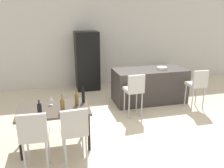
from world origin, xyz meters
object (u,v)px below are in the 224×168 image
dining_table (54,112)px  fruit_bowl (162,68)px  kitchen_island (149,85)px  wine_bottle_inner (62,105)px  dining_chair_far (74,128)px  bar_chair_left (134,89)px  potted_plant (165,71)px  wine_glass_right (51,99)px  wine_bottle_middle (77,99)px  wine_bottle_corner (83,96)px  bar_chair_middle (197,83)px  refrigerator (87,61)px  dining_chair_near (34,133)px  wine_bottle_left (40,110)px

dining_table → fruit_bowl: 3.29m
kitchen_island → wine_bottle_inner: size_ratio=6.20×
dining_chair_far → wine_bottle_inner: bearing=102.6°
bar_chair_left → wine_bottle_inner: bearing=-149.6°
kitchen_island → potted_plant: (1.29, 1.56, -0.07)m
kitchen_island → wine_glass_right: kitchen_island is taller
wine_bottle_middle → fruit_bowl: bearing=31.4°
dining_table → wine_bottle_middle: size_ratio=4.29×
wine_bottle_middle → wine_bottle_corner: (0.14, 0.12, 0.01)m
fruit_bowl → bar_chair_middle: bearing=-49.6°
wine_glass_right → fruit_bowl: size_ratio=0.63×
dining_table → kitchen_island: bearing=32.6°
wine_bottle_inner → wine_bottle_middle: bearing=39.8°
wine_bottle_corner → fruit_bowl: (2.32, 1.39, 0.09)m
dining_table → dining_chair_far: dining_chair_far is taller
dining_table → wine_bottle_middle: (0.42, 0.05, 0.19)m
kitchen_island → refrigerator: 2.21m
kitchen_island → bar_chair_middle: 1.27m
bar_chair_left → bar_chair_middle: size_ratio=1.00×
bar_chair_middle → refrigerator: 3.41m
dining_chair_far → wine_bottle_corner: bearing=73.6°
kitchen_island → wine_bottle_middle: 2.72m
wine_bottle_inner → wine_glass_right: size_ratio=1.82×
bar_chair_middle → wine_glass_right: size_ratio=6.03×
wine_bottle_inner → wine_bottle_corner: size_ratio=0.97×
bar_chair_left → dining_table: size_ratio=0.83×
dining_chair_near → wine_bottle_inner: wine_bottle_inner is taller
dining_chair_far → wine_glass_right: size_ratio=6.03×
dining_chair_near → wine_bottle_corner: wine_bottle_corner is taller
potted_plant → refrigerator: bearing=179.8°
wine_bottle_left → refrigerator: (1.32, 3.49, 0.07)m
bar_chair_middle → wine_glass_right: bearing=-170.0°
kitchen_island → bar_chair_left: bearing=-131.8°
wine_bottle_corner → potted_plant: size_ratio=0.49×
refrigerator → bar_chair_middle: bearing=-44.9°
wine_bottle_corner → refrigerator: size_ratio=0.18×
dining_chair_far → wine_bottle_corner: size_ratio=3.20×
bar_chair_left → fruit_bowl: (1.05, 0.74, 0.26)m
wine_bottle_left → potted_plant: size_ratio=0.43×
fruit_bowl → wine_bottle_inner: bearing=-147.7°
wine_bottle_middle → bar_chair_middle: bearing=13.9°
bar_chair_middle → wine_bottle_middle: size_ratio=3.56×
bar_chair_left → fruit_bowl: size_ratio=3.83×
dining_table → dining_chair_far: 0.82m
bar_chair_middle → wine_bottle_corner: bearing=-167.6°
kitchen_island → fruit_bowl: bearing=-17.8°
kitchen_island → wine_bottle_inner: (-2.43, -1.82, 0.40)m
bar_chair_left → wine_bottle_corner: (-1.28, -0.65, 0.17)m
wine_bottle_middle → wine_bottle_inner: 0.35m
dining_chair_near → refrigerator: size_ratio=0.57×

